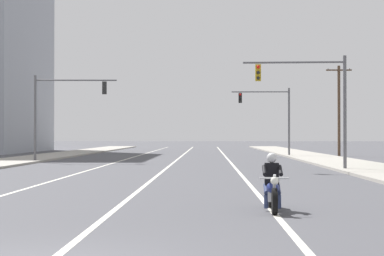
{
  "coord_description": "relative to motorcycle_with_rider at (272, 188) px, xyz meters",
  "views": [
    {
      "loc": [
        2.43,
        -8.95,
        1.9
      ],
      "look_at": [
        1.63,
        24.3,
        2.29
      ],
      "focal_mm": 59.42,
      "sensor_mm": 36.0,
      "label": 1
    }
  ],
  "objects": [
    {
      "name": "lane_stripe_center",
      "position": [
        -4.01,
        37.89,
        -0.58
      ],
      "size": [
        0.16,
        100.0,
        0.01
      ],
      "primitive_type": "cube",
      "color": "beige",
      "rests_on": "ground"
    },
    {
      "name": "lane_stripe_left",
      "position": [
        -8.11,
        37.89,
        -0.58
      ],
      "size": [
        0.16,
        100.0,
        0.01
      ],
      "primitive_type": "cube",
      "color": "beige",
      "rests_on": "ground"
    },
    {
      "name": "lane_stripe_right",
      "position": [
        -0.0,
        37.89,
        -0.58
      ],
      "size": [
        0.16,
        100.0,
        0.01
      ],
      "primitive_type": "cube",
      "color": "beige",
      "rests_on": "ground"
    },
    {
      "name": "sidewalk_kerb_right",
      "position": [
        7.39,
        32.89,
        -0.52
      ],
      "size": [
        4.4,
        110.0,
        0.14
      ],
      "primitive_type": "cube",
      "color": "#9E998E",
      "rests_on": "ground"
    },
    {
      "name": "sidewalk_kerb_left",
      "position": [
        -15.53,
        32.89,
        -0.52
      ],
      "size": [
        4.4,
        110.0,
        0.14
      ],
      "primitive_type": "cube",
      "color": "#9E998E",
      "rests_on": "ground"
    },
    {
      "name": "motorcycle_with_rider",
      "position": [
        0.0,
        0.0,
        0.0
      ],
      "size": [
        0.7,
        2.19,
        1.46
      ],
      "color": "black",
      "rests_on": "ground"
    },
    {
      "name": "traffic_signal_near_right",
      "position": [
        4.14,
        18.21,
        3.55
      ],
      "size": [
        5.54,
        0.39,
        6.2
      ],
      "color": "#56565B",
      "rests_on": "ground"
    },
    {
      "name": "traffic_signal_near_left",
      "position": [
        -12.19,
        28.94,
        3.57
      ],
      "size": [
        5.89,
        0.53,
        6.2
      ],
      "color": "#56565B",
      "rests_on": "ground"
    },
    {
      "name": "traffic_signal_mid_right",
      "position": [
        4.23,
        41.44,
        3.54
      ],
      "size": [
        5.28,
        0.37,
        6.2
      ],
      "color": "#56565B",
      "rests_on": "ground"
    },
    {
      "name": "utility_pole_right_far",
      "position": [
        10.47,
        42.56,
        3.8
      ],
      "size": [
        2.34,
        0.26,
        8.32
      ],
      "color": "#4C3828",
      "rests_on": "ground"
    }
  ]
}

